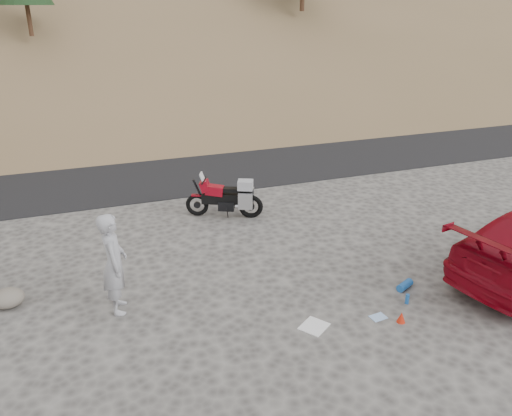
{
  "coord_description": "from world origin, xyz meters",
  "views": [
    {
      "loc": [
        -2.85,
        -8.25,
        5.36
      ],
      "look_at": [
        0.81,
        1.73,
        1.0
      ],
      "focal_mm": 35.0,
      "sensor_mm": 36.0,
      "label": 1
    }
  ],
  "objects": [
    {
      "name": "road",
      "position": [
        0.0,
        9.0,
        0.0
      ],
      "size": [
        120.0,
        7.0,
        0.05
      ],
      "primitive_type": "cube",
      "color": "black",
      "rests_on": "ground"
    },
    {
      "name": "gear_funnel",
      "position": [
        2.24,
        -2.02,
        0.1
      ],
      "size": [
        0.2,
        0.2,
        0.2
      ],
      "primitive_type": "cone",
      "rotation": [
        0.0,
        0.0,
        -0.33
      ],
      "color": "red",
      "rests_on": "ground"
    },
    {
      "name": "gear_bottle",
      "position": [
        2.71,
        -1.54,
        0.1
      ],
      "size": [
        0.08,
        0.08,
        0.2
      ],
      "primitive_type": "cylinder",
      "rotation": [
        0.0,
        0.0,
        0.06
      ],
      "color": "#1C57A8",
      "rests_on": "ground"
    },
    {
      "name": "ground",
      "position": [
        0.0,
        0.0,
        0.0
      ],
      "size": [
        140.0,
        140.0,
        0.0
      ],
      "primitive_type": "plane",
      "color": "#44413E",
      "rests_on": "ground"
    },
    {
      "name": "gear_blue_mat",
      "position": [
        2.99,
        -1.08,
        0.08
      ],
      "size": [
        0.43,
        0.32,
        0.16
      ],
      "primitive_type": "cylinder",
      "rotation": [
        0.0,
        1.57,
        0.44
      ],
      "color": "#1C57A8",
      "rests_on": "ground"
    },
    {
      "name": "man",
      "position": [
        -2.52,
        0.17,
        0.0
      ],
      "size": [
        0.52,
        0.75,
        1.96
      ],
      "primitive_type": "imported",
      "rotation": [
        0.0,
        0.0,
        1.49
      ],
      "color": "#9C9CA1",
      "rests_on": "ground"
    },
    {
      "name": "gear_white_cloth",
      "position": [
        0.69,
        -1.6,
        0.01
      ],
      "size": [
        0.63,
        0.62,
        0.02
      ],
      "primitive_type": "cube",
      "rotation": [
        0.0,
        0.0,
        0.61
      ],
      "color": "white",
      "rests_on": "ground"
    },
    {
      "name": "small_rock",
      "position": [
        -4.49,
        1.0,
        0.18
      ],
      "size": [
        0.72,
        0.68,
        0.36
      ],
      "rotation": [
        0.0,
        0.0,
        0.26
      ],
      "color": "#5C574F",
      "rests_on": "ground"
    },
    {
      "name": "motorcycle",
      "position": [
        0.72,
        3.72,
        0.53
      ],
      "size": [
        1.96,
        1.1,
        1.25
      ],
      "rotation": [
        0.0,
        0.0,
        -0.43
      ],
      "color": "black",
      "rests_on": "ground"
    },
    {
      "name": "gear_blue_cloth",
      "position": [
        1.93,
        -1.75,
        0.01
      ],
      "size": [
        0.32,
        0.25,
        0.01
      ],
      "primitive_type": "cube",
      "rotation": [
        0.0,
        0.0,
        0.11
      ],
      "color": "#95B8E7",
      "rests_on": "ground"
    }
  ]
}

